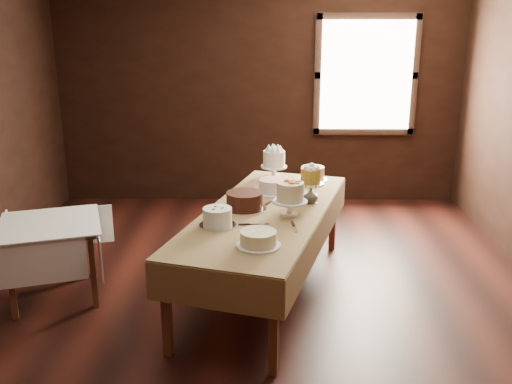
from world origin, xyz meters
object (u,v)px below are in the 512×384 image
object	(u,v)px
cake_server_b	(295,229)
cake_swirl	(217,218)
cake_lattice	(273,187)
cake_chocolate	(245,201)
display_table	(266,217)
cake_server_e	(218,216)
cake_server_c	(273,200)
cake_speckled	(313,174)
cake_flowers	(290,200)
side_table	(50,231)
flower_vase	(311,196)
cake_meringue	(274,165)
cake_caramel	(311,184)
cake_cream	(258,239)
cake_server_d	(309,204)
cake_server_a	(260,224)

from	to	relation	value
cake_server_b	cake_swirl	bearing A→B (deg)	-103.67
cake_lattice	cake_chocolate	size ratio (longest dim) A/B	0.91
display_table	cake_chocolate	bearing A→B (deg)	168.20
cake_swirl	cake_server_e	world-z (taller)	cake_swirl
cake_server_c	cake_speckled	bearing A→B (deg)	-4.19
cake_server_b	cake_flowers	bearing A→B (deg)	178.24
cake_lattice	cake_server_c	xyz separation A→B (m)	(0.00, -0.22, -0.05)
display_table	cake_swirl	distance (m)	0.54
side_table	flower_vase	bearing A→B (deg)	7.73
display_table	cake_chocolate	distance (m)	0.22
cake_meringue	cake_swirl	distance (m)	1.49
cake_chocolate	cake_server_c	xyz separation A→B (m)	(0.24, 0.23, -0.06)
cake_server_b	cake_caramel	bearing A→B (deg)	161.65
cake_meringue	cake_chocolate	size ratio (longest dim) A/B	0.80
side_table	cake_server_e	bearing A→B (deg)	-2.82
cake_caramel	cake_cream	distance (m)	1.25
side_table	cake_caramel	xyz separation A→B (m)	(2.17, 0.49, 0.27)
cake_server_d	cake_server_e	size ratio (longest dim) A/B	1.00
cake_server_c	cake_server_e	world-z (taller)	same
cake_server_a	cake_chocolate	bearing A→B (deg)	103.46
cake_swirl	cake_server_e	xyz separation A→B (m)	(-0.01, 0.21, -0.06)
cake_chocolate	cake_server_c	distance (m)	0.34
cake_server_b	cake_server_c	world-z (taller)	same
side_table	cake_server_d	xyz separation A→B (m)	(2.14, 0.26, 0.16)
cake_server_c	cake_server_e	xyz separation A→B (m)	(-0.45, -0.43, 0.00)
cake_caramel	cake_swirl	bearing A→B (deg)	-134.74
display_table	side_table	distance (m)	1.77
cake_meringue	cake_flowers	bearing A→B (deg)	-84.58
side_table	cake_server_e	xyz separation A→B (m)	(1.39, -0.07, 0.16)
cake_chocolate	cake_flowers	bearing A→B (deg)	-22.60
cake_lattice	cake_flowers	bearing A→B (deg)	-78.09
cake_flowers	cake_swirl	size ratio (longest dim) A/B	0.93
flower_vase	cake_meringue	bearing A→B (deg)	109.55
cake_caramel	cake_flowers	size ratio (longest dim) A/B	0.95
cake_chocolate	cake_flowers	distance (m)	0.40
flower_vase	display_table	bearing A→B (deg)	-152.53
cake_meringue	cake_server_b	world-z (taller)	cake_meringue
cake_lattice	cake_swirl	bearing A→B (deg)	-116.79
side_table	cake_swirl	size ratio (longest dim) A/B	3.26
cake_server_a	cake_server_e	world-z (taller)	same
cake_server_c	flower_vase	bearing A→B (deg)	-75.31
cake_cream	cake_server_b	world-z (taller)	cake_cream
cake_lattice	cake_chocolate	world-z (taller)	cake_chocolate
cake_speckled	flower_vase	world-z (taller)	cake_speckled
cake_caramel	cake_flowers	world-z (taller)	cake_flowers
side_table	cake_cream	world-z (taller)	cake_cream
side_table	cake_flowers	xyz separation A→B (m)	(1.96, -0.02, 0.28)
cake_cream	cake_server_b	distance (m)	0.43
cake_swirl	cake_cream	xyz separation A→B (m)	(0.31, -0.40, -0.02)
cake_speckled	cake_lattice	size ratio (longest dim) A/B	0.85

